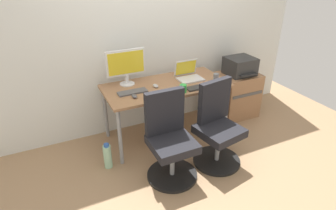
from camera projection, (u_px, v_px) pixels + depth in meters
ground_plane at (166, 135)px, 3.79m from camera, size 5.28×5.28×0.00m
back_wall at (151, 30)px, 3.55m from camera, size 4.40×0.04×2.60m
desk at (166, 90)px, 3.49m from camera, size 1.51×0.72×0.73m
office_chair_left at (170, 140)px, 2.94m from camera, size 0.54×0.54×0.94m
office_chair_right at (217, 127)px, 3.16m from camera, size 0.54×0.54×0.94m
side_cabinet at (236, 95)px, 4.16m from camera, size 0.56×0.47×0.64m
printer at (240, 66)px, 3.96m from camera, size 0.38×0.40×0.24m
water_bottle_on_floor at (108, 156)px, 3.15m from camera, size 0.09×0.09×0.31m
desktop_monitor at (126, 65)px, 3.36m from camera, size 0.48×0.18×0.43m
open_laptop at (188, 74)px, 3.62m from camera, size 0.31×0.26×0.23m
keyboard_by_monitor at (133, 92)px, 3.25m from camera, size 0.34×0.12×0.02m
keyboard_by_laptop at (200, 87)px, 3.38m from camera, size 0.34×0.12×0.02m
mouse_by_monitor at (134, 96)px, 3.14m from camera, size 0.06×0.10×0.03m
mouse_by_laptop at (155, 86)px, 3.39m from camera, size 0.06×0.10×0.03m
coffee_mug at (183, 88)px, 3.25m from camera, size 0.08×0.08×0.09m
pen_cup at (216, 78)px, 3.52m from camera, size 0.07×0.07×0.10m
notebook at (164, 94)px, 3.19m from camera, size 0.21×0.15×0.03m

